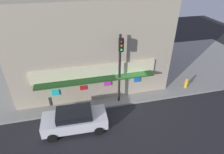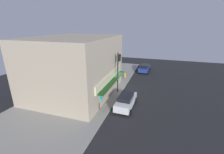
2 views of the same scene
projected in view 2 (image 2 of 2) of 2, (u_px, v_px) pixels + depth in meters
name	position (u px, v px, depth m)	size (l,w,h in m)	color
ground_plane	(123.00, 90.00, 23.65)	(49.65, 49.65, 0.00)	#232326
sidewalk	(89.00, 86.00, 25.28)	(33.10, 11.42, 0.17)	gray
corner_building	(76.00, 66.00, 21.63)	(12.83, 10.82, 7.90)	tan
traffic_light	(118.00, 68.00, 21.67)	(0.32, 0.58, 5.77)	black
fire_hydrant	(125.00, 75.00, 28.77)	(0.51, 0.27, 0.93)	gold
trash_can	(97.00, 106.00, 18.01)	(0.54, 0.54, 0.82)	#2D2D2D
pedestrian	(112.00, 78.00, 25.76)	(0.60, 0.47, 1.72)	navy
potted_plant_by_doorway	(109.00, 85.00, 24.03)	(0.61, 0.61, 0.96)	brown
parked_car_white	(126.00, 101.00, 18.66)	(4.48, 2.12, 1.62)	silver
parked_car_blue	(144.00, 68.00, 32.88)	(4.54, 2.23, 1.51)	navy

